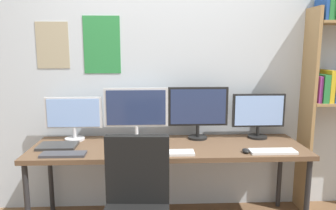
{
  "coord_description": "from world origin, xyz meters",
  "views": [
    {
      "loc": [
        -0.12,
        -2.09,
        1.57
      ],
      "look_at": [
        0.0,
        0.65,
        1.09
      ],
      "focal_mm": 34.36,
      "sensor_mm": 36.0,
      "label": 1
    }
  ],
  "objects": [
    {
      "name": "wall_back",
      "position": [
        -0.0,
        1.02,
        1.3
      ],
      "size": [
        4.75,
        0.11,
        2.6
      ],
      "color": "silver",
      "rests_on": "ground_plane"
    },
    {
      "name": "monitor_far_left",
      "position": [
        -0.86,
        0.81,
        0.97
      ],
      "size": [
        0.51,
        0.18,
        0.4
      ],
      "color": "silver",
      "rests_on": "desk"
    },
    {
      "name": "monitor_center_right",
      "position": [
        0.29,
        0.81,
        1.02
      ],
      "size": [
        0.56,
        0.18,
        0.49
      ],
      "color": "black",
      "rests_on": "desk"
    },
    {
      "name": "keyboard_center",
      "position": [
        0.0,
        0.37,
        0.75
      ],
      "size": [
        0.4,
        0.13,
        0.02
      ],
      "primitive_type": "cube",
      "color": "silver",
      "rests_on": "desk"
    },
    {
      "name": "monitor_center_left",
      "position": [
        -0.29,
        0.81,
        1.01
      ],
      "size": [
        0.59,
        0.18,
        0.48
      ],
      "color": "silver",
      "rests_on": "desk"
    },
    {
      "name": "keyboard_left",
      "position": [
        -0.84,
        0.37,
        0.75
      ],
      "size": [
        0.35,
        0.13,
        0.02
      ],
      "primitive_type": "cube",
      "color": "#38383D",
      "rests_on": "desk"
    },
    {
      "name": "desk",
      "position": [
        0.0,
        0.6,
        0.69
      ],
      "size": [
        2.35,
        0.68,
        0.74
      ],
      "color": "brown",
      "rests_on": "ground_plane"
    },
    {
      "name": "laptop_closed",
      "position": [
        -0.95,
        0.59,
        0.75
      ],
      "size": [
        0.32,
        0.22,
        0.02
      ],
      "primitive_type": "cube",
      "rotation": [
        0.0,
        0.0,
        0.0
      ],
      "color": "#2D2D2D",
      "rests_on": "desk"
    },
    {
      "name": "monitor_far_right",
      "position": [
        0.86,
        0.81,
        0.97
      ],
      "size": [
        0.49,
        0.18,
        0.42
      ],
      "color": "black",
      "rests_on": "desk"
    },
    {
      "name": "computer_mouse",
      "position": [
        0.62,
        0.38,
        0.76
      ],
      "size": [
        0.06,
        0.1,
        0.03
      ],
      "primitive_type": "ellipsoid",
      "color": "black",
      "rests_on": "desk"
    },
    {
      "name": "keyboard_right",
      "position": [
        0.84,
        0.37,
        0.75
      ],
      "size": [
        0.37,
        0.13,
        0.02
      ],
      "primitive_type": "cube",
      "color": "silver",
      "rests_on": "desk"
    }
  ]
}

